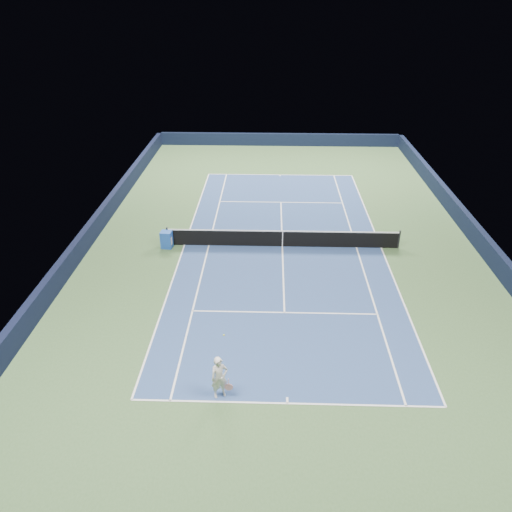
{
  "coord_description": "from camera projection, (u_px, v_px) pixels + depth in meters",
  "views": [
    {
      "loc": [
        -0.69,
        -24.7,
        12.85
      ],
      "look_at": [
        -1.38,
        -3.0,
        1.0
      ],
      "focal_mm": 35.0,
      "sensor_mm": 36.0,
      "label": 1
    }
  ],
  "objects": [
    {
      "name": "wall_left",
      "position": [
        89.0,
        235.0,
        27.85
      ],
      "size": [
        0.35,
        40.0,
        1.1
      ],
      "primitive_type": "cube",
      "color": "black",
      "rests_on": "ground"
    },
    {
      "name": "ground",
      "position": [
        282.0,
        246.0,
        27.81
      ],
      "size": [
        40.0,
        40.0,
        0.0
      ],
      "primitive_type": "plane",
      "color": "#38562F",
      "rests_on": "ground"
    },
    {
      "name": "sideline_doubles_left",
      "position": [
        185.0,
        245.0,
        27.96
      ],
      "size": [
        0.08,
        23.77,
        0.0
      ],
      "primitive_type": "cube",
      "color": "white",
      "rests_on": "ground"
    },
    {
      "name": "court_surface",
      "position": [
        282.0,
        246.0,
        27.81
      ],
      "size": [
        10.97,
        23.77,
        0.01
      ],
      "primitive_type": "cube",
      "color": "navy",
      "rests_on": "ground"
    },
    {
      "name": "tennis_net",
      "position": [
        283.0,
        238.0,
        27.57
      ],
      "size": [
        12.9,
        0.1,
        1.07
      ],
      "color": "black",
      "rests_on": "ground"
    },
    {
      "name": "tennis_player",
      "position": [
        220.0,
        378.0,
        17.32
      ],
      "size": [
        0.83,
        1.34,
        1.95
      ],
      "color": "silver",
      "rests_on": "ground"
    },
    {
      "name": "center_mark_near",
      "position": [
        287.0,
        400.0,
        17.51
      ],
      "size": [
        0.08,
        0.3,
        0.0
      ],
      "primitive_type": "cube",
      "color": "white",
      "rests_on": "ground"
    },
    {
      "name": "sideline_singles_right",
      "position": [
        356.0,
        247.0,
        27.69
      ],
      "size": [
        0.08,
        23.77,
        0.0
      ],
      "primitive_type": "cube",
      "color": "white",
      "rests_on": "ground"
    },
    {
      "name": "sideline_doubles_right",
      "position": [
        381.0,
        248.0,
        27.65
      ],
      "size": [
        0.08,
        23.77,
        0.0
      ],
      "primitive_type": "cube",
      "color": "white",
      "rests_on": "ground"
    },
    {
      "name": "wall_right",
      "position": [
        481.0,
        240.0,
        27.25
      ],
      "size": [
        0.35,
        40.0,
        1.1
      ],
      "primitive_type": "cube",
      "color": "black",
      "rests_on": "ground"
    },
    {
      "name": "wall_far",
      "position": [
        279.0,
        140.0,
        44.94
      ],
      "size": [
        22.0,
        0.35,
        1.1
      ],
      "primitive_type": "cube",
      "color": "black",
      "rests_on": "ground"
    },
    {
      "name": "sideline_singles_left",
      "position": [
        209.0,
        245.0,
        27.92
      ],
      "size": [
        0.08,
        23.77,
        0.0
      ],
      "primitive_type": "cube",
      "color": "white",
      "rests_on": "ground"
    },
    {
      "name": "baseline_far",
      "position": [
        280.0,
        175.0,
        38.23
      ],
      "size": [
        10.97,
        0.08,
        0.0
      ],
      "primitive_type": "cube",
      "color": "white",
      "rests_on": "ground"
    },
    {
      "name": "center_mark_far",
      "position": [
        280.0,
        175.0,
        38.1
      ],
      "size": [
        0.08,
        0.3,
        0.0
      ],
      "primitive_type": "cube",
      "color": "white",
      "rests_on": "ground"
    },
    {
      "name": "service_line_near",
      "position": [
        284.0,
        313.0,
        22.19
      ],
      "size": [
        8.23,
        0.08,
        0.0
      ],
      "primitive_type": "cube",
      "color": "white",
      "rests_on": "ground"
    },
    {
      "name": "baseline_near",
      "position": [
        287.0,
        403.0,
        17.38
      ],
      "size": [
        10.97,
        0.08,
        0.0
      ],
      "primitive_type": "cube",
      "color": "white",
      "rests_on": "ground"
    },
    {
      "name": "sponsor_cube",
      "position": [
        167.0,
        240.0,
        27.49
      ],
      "size": [
        0.64,
        0.6,
        0.96
      ],
      "color": "#1C4AAC",
      "rests_on": "ground"
    },
    {
      "name": "center_service_line",
      "position": [
        282.0,
        246.0,
        27.81
      ],
      "size": [
        0.08,
        12.8,
        0.0
      ],
      "primitive_type": "cube",
      "color": "white",
      "rests_on": "ground"
    },
    {
      "name": "service_line_far",
      "position": [
        281.0,
        202.0,
        33.42
      ],
      "size": [
        8.23,
        0.08,
        0.0
      ],
      "primitive_type": "cube",
      "color": "white",
      "rests_on": "ground"
    }
  ]
}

